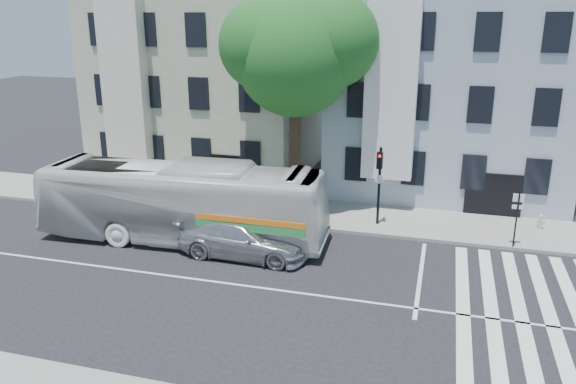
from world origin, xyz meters
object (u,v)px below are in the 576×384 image
at_px(sedan, 244,238).
at_px(fire_hydrant, 540,221).
at_px(traffic_signal, 379,177).
at_px(bus, 182,202).

height_order(sedan, fire_hydrant, sedan).
bearing_deg(traffic_signal, bus, -145.24).
height_order(bus, traffic_signal, traffic_signal).
xyz_separation_m(traffic_signal, fire_hydrant, (7.11, 1.47, -1.92)).
distance_m(bus, sedan, 3.31).
distance_m(sedan, fire_hydrant, 13.37).
height_order(bus, sedan, bus).
xyz_separation_m(bus, traffic_signal, (7.83, 3.82, 0.69)).
relative_size(bus, sedan, 2.32).
relative_size(sedan, fire_hydrant, 7.90).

